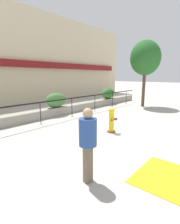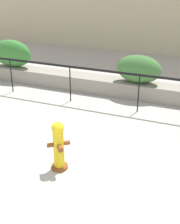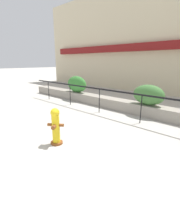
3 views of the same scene
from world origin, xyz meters
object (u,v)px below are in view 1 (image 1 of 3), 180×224
hedge_bush_2 (108,93)px  fire_hydrant (112,120)px  hedge_bush_1 (56,100)px  pedestrian (88,141)px  street_tree (145,58)px

hedge_bush_2 → fire_hydrant: size_ratio=1.41×
hedge_bush_1 → pedestrian: bearing=-123.0°
street_tree → hedge_bush_1: bearing=157.2°
hedge_bush_2 → street_tree: street_tree is taller
hedge_bush_2 → pedestrian: size_ratio=0.88×
hedge_bush_1 → street_tree: size_ratio=0.28×
hedge_bush_1 → fire_hydrant: hedge_bush_1 is taller
hedge_bush_2 → fire_hydrant: bearing=-144.2°
hedge_bush_1 → street_tree: (6.46, -2.72, 2.75)m
street_tree → pedestrian: (-10.39, -3.31, -2.71)m
hedge_bush_1 → hedge_bush_2: hedge_bush_1 is taller
street_tree → fire_hydrant: bearing=-166.3°
hedge_bush_1 → pedestrian: size_ratio=0.82×
hedge_bush_1 → hedge_bush_2: 5.58m
hedge_bush_2 → pedestrian: 11.26m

